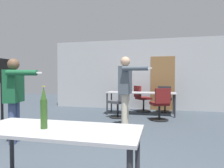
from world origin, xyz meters
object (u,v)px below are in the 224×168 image
(person_near_casual, at_px, (15,92))
(office_chair_mid_tucked, at_px, (142,99))
(tv_screen, at_px, (2,86))
(office_chair_far_right, at_px, (165,100))
(office_chair_near_pushed, at_px, (120,103))
(drink_cup, at_px, (129,90))
(beer_bottle, at_px, (44,108))
(office_chair_side_rolled, at_px, (160,105))
(person_left_plaid, at_px, (126,85))

(person_near_casual, height_order, office_chair_mid_tucked, person_near_casual)
(tv_screen, height_order, office_chair_far_right, tv_screen)
(office_chair_near_pushed, distance_m, drink_cup, 0.95)
(tv_screen, height_order, beer_bottle, tv_screen)
(tv_screen, bearing_deg, person_near_casual, -128.80)
(tv_screen, bearing_deg, beer_bottle, -131.98)
(tv_screen, height_order, office_chair_near_pushed, tv_screen)
(office_chair_mid_tucked, relative_size, office_chair_side_rolled, 1.00)
(drink_cup, bearing_deg, office_chair_mid_tucked, 48.83)
(person_left_plaid, bearing_deg, office_chair_mid_tucked, 179.86)
(office_chair_side_rolled, height_order, beer_bottle, beer_bottle)
(person_near_casual, height_order, drink_cup, person_near_casual)
(person_left_plaid, distance_m, office_chair_far_right, 2.78)
(person_left_plaid, distance_m, drink_cup, 2.11)
(tv_screen, distance_m, person_near_casual, 1.39)
(tv_screen, distance_m, office_chair_mid_tucked, 4.53)
(office_chair_near_pushed, bearing_deg, drink_cup, 22.09)
(beer_bottle, bearing_deg, person_near_casual, 136.03)
(tv_screen, bearing_deg, person_left_plaid, -77.02)
(beer_bottle, distance_m, drink_cup, 5.17)
(office_chair_side_rolled, bearing_deg, drink_cup, 115.64)
(person_left_plaid, xyz_separation_m, office_chair_near_pushed, (-0.40, 1.21, -0.60))
(tv_screen, height_order, office_chair_side_rolled, tv_screen)
(drink_cup, bearing_deg, person_near_casual, -114.19)
(person_near_casual, bearing_deg, beer_bottle, 31.66)
(person_left_plaid, bearing_deg, office_chair_side_rolled, 145.81)
(office_chair_mid_tucked, bearing_deg, drink_cup, -77.09)
(office_chair_mid_tucked, bearing_deg, person_near_casual, -62.39)
(office_chair_far_right, bearing_deg, office_chair_mid_tucked, -175.21)
(office_chair_near_pushed, xyz_separation_m, office_chair_side_rolled, (1.22, -0.15, -0.00))
(office_chair_side_rolled, bearing_deg, office_chair_near_pushed, 152.35)
(office_chair_near_pushed, distance_m, office_chair_far_right, 1.91)
(person_left_plaid, height_order, office_chair_side_rolled, person_left_plaid)
(office_chair_side_rolled, distance_m, office_chair_far_right, 1.48)
(tv_screen, height_order, person_left_plaid, person_left_plaid)
(tv_screen, height_order, drink_cup, tv_screen)
(person_near_casual, bearing_deg, person_left_plaid, 115.28)
(office_chair_mid_tucked, bearing_deg, office_chair_side_rolled, -12.25)
(person_left_plaid, relative_size, office_chair_far_right, 1.86)
(person_near_casual, distance_m, office_chair_side_rolled, 3.79)
(person_near_casual, xyz_separation_m, beer_bottle, (1.59, -1.53, -0.02))
(office_chair_far_right, bearing_deg, office_chair_near_pushed, -130.01)
(tv_screen, distance_m, office_chair_far_right, 5.12)
(person_near_casual, distance_m, office_chair_mid_tucked, 4.61)
(person_near_casual, xyz_separation_m, office_chair_near_pushed, (1.48, 2.76, -0.51))
(tv_screen, distance_m, office_chair_near_pushed, 3.23)
(person_near_casual, height_order, beer_bottle, person_near_casual)
(person_left_plaid, bearing_deg, office_chair_far_right, 162.35)
(office_chair_near_pushed, xyz_separation_m, office_chair_mid_tucked, (0.57, 1.34, -0.00))
(office_chair_side_rolled, bearing_deg, tv_screen, -175.76)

